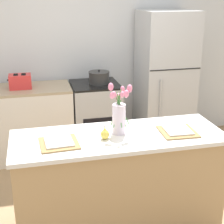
{
  "coord_description": "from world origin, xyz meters",
  "views": [
    {
      "loc": [
        -0.67,
        -2.57,
        2.04
      ],
      "look_at": [
        0.0,
        0.25,
        1.01
      ],
      "focal_mm": 55.0,
      "sensor_mm": 36.0,
      "label": 1
    }
  ],
  "objects_px": {
    "stove_range": "(96,117)",
    "pear_figurine": "(105,134)",
    "toaster": "(20,81)",
    "cooking_pot": "(99,78)",
    "refrigerator": "(165,80)",
    "plate_setting_left": "(59,143)",
    "plate_setting_right": "(178,131)",
    "flower_vase": "(119,114)"
  },
  "relations": [
    {
      "from": "stove_range",
      "to": "pear_figurine",
      "type": "height_order",
      "value": "pear_figurine"
    },
    {
      "from": "toaster",
      "to": "cooking_pot",
      "type": "distance_m",
      "value": 0.97
    },
    {
      "from": "refrigerator",
      "to": "pear_figurine",
      "type": "xyz_separation_m",
      "value": [
        -1.18,
        -1.65,
        0.03
      ]
    },
    {
      "from": "plate_setting_left",
      "to": "plate_setting_right",
      "type": "height_order",
      "value": "same"
    },
    {
      "from": "cooking_pot",
      "to": "stove_range",
      "type": "bearing_deg",
      "value": 168.63
    },
    {
      "from": "flower_vase",
      "to": "refrigerator",
      "type": "bearing_deg",
      "value": 56.3
    },
    {
      "from": "flower_vase",
      "to": "toaster",
      "type": "bearing_deg",
      "value": 118.17
    },
    {
      "from": "pear_figurine",
      "to": "plate_setting_right",
      "type": "relative_size",
      "value": 0.37
    },
    {
      "from": "plate_setting_left",
      "to": "pear_figurine",
      "type": "bearing_deg",
      "value": 0.94
    },
    {
      "from": "stove_range",
      "to": "flower_vase",
      "type": "xyz_separation_m",
      "value": [
        -0.09,
        -1.56,
        0.61
      ]
    },
    {
      "from": "stove_range",
      "to": "toaster",
      "type": "bearing_deg",
      "value": -179.16
    },
    {
      "from": "pear_figurine",
      "to": "cooking_pot",
      "type": "xyz_separation_m",
      "value": [
        0.28,
        1.64,
        0.06
      ]
    },
    {
      "from": "flower_vase",
      "to": "cooking_pot",
      "type": "relative_size",
      "value": 1.67
    },
    {
      "from": "flower_vase",
      "to": "toaster",
      "type": "height_order",
      "value": "flower_vase"
    },
    {
      "from": "pear_figurine",
      "to": "plate_setting_right",
      "type": "bearing_deg",
      "value": -0.55
    },
    {
      "from": "stove_range",
      "to": "plate_setting_left",
      "type": "distance_m",
      "value": 1.82
    },
    {
      "from": "toaster",
      "to": "cooking_pot",
      "type": "xyz_separation_m",
      "value": [
        0.97,
        0.0,
        -0.01
      ]
    },
    {
      "from": "stove_range",
      "to": "plate_setting_right",
      "type": "relative_size",
      "value": 2.9
    },
    {
      "from": "stove_range",
      "to": "plate_setting_right",
      "type": "bearing_deg",
      "value": -76.22
    },
    {
      "from": "stove_range",
      "to": "pear_figurine",
      "type": "xyz_separation_m",
      "value": [
        -0.23,
        -1.65,
        0.48
      ]
    },
    {
      "from": "stove_range",
      "to": "plate_setting_left",
      "type": "height_order",
      "value": "stove_range"
    },
    {
      "from": "stove_range",
      "to": "plate_setting_right",
      "type": "xyz_separation_m",
      "value": [
        0.41,
        -1.66,
        0.44
      ]
    },
    {
      "from": "pear_figurine",
      "to": "plate_setting_left",
      "type": "xyz_separation_m",
      "value": [
        -0.37,
        -0.01,
        -0.04
      ]
    },
    {
      "from": "flower_vase",
      "to": "plate_setting_right",
      "type": "bearing_deg",
      "value": -11.46
    },
    {
      "from": "plate_setting_left",
      "to": "plate_setting_right",
      "type": "distance_m",
      "value": 1.01
    },
    {
      "from": "flower_vase",
      "to": "pear_figurine",
      "type": "height_order",
      "value": "flower_vase"
    },
    {
      "from": "plate_setting_left",
      "to": "plate_setting_right",
      "type": "relative_size",
      "value": 1.0
    },
    {
      "from": "stove_range",
      "to": "refrigerator",
      "type": "relative_size",
      "value": 0.51
    },
    {
      "from": "flower_vase",
      "to": "toaster",
      "type": "xyz_separation_m",
      "value": [
        -0.83,
        1.54,
        -0.06
      ]
    },
    {
      "from": "flower_vase",
      "to": "cooking_pot",
      "type": "xyz_separation_m",
      "value": [
        0.14,
        1.55,
        -0.07
      ]
    },
    {
      "from": "flower_vase",
      "to": "plate_setting_left",
      "type": "bearing_deg",
      "value": -168.98
    },
    {
      "from": "pear_figurine",
      "to": "stove_range",
      "type": "bearing_deg",
      "value": 81.99
    },
    {
      "from": "refrigerator",
      "to": "plate_setting_right",
      "type": "relative_size",
      "value": 5.71
    },
    {
      "from": "pear_figurine",
      "to": "cooking_pot",
      "type": "distance_m",
      "value": 1.67
    },
    {
      "from": "pear_figurine",
      "to": "plate_setting_right",
      "type": "height_order",
      "value": "pear_figurine"
    },
    {
      "from": "pear_figurine",
      "to": "plate_setting_left",
      "type": "height_order",
      "value": "pear_figurine"
    },
    {
      "from": "plate_setting_right",
      "to": "refrigerator",
      "type": "bearing_deg",
      "value": 71.88
    },
    {
      "from": "stove_range",
      "to": "plate_setting_left",
      "type": "xyz_separation_m",
      "value": [
        -0.61,
        -1.66,
        0.44
      ]
    },
    {
      "from": "flower_vase",
      "to": "plate_setting_left",
      "type": "distance_m",
      "value": 0.55
    },
    {
      "from": "plate_setting_right",
      "to": "toaster",
      "type": "height_order",
      "value": "toaster"
    },
    {
      "from": "cooking_pot",
      "to": "flower_vase",
      "type": "bearing_deg",
      "value": -95.2
    },
    {
      "from": "plate_setting_left",
      "to": "stove_range",
      "type": "bearing_deg",
      "value": 69.91
    }
  ]
}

